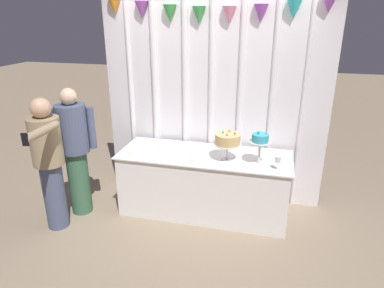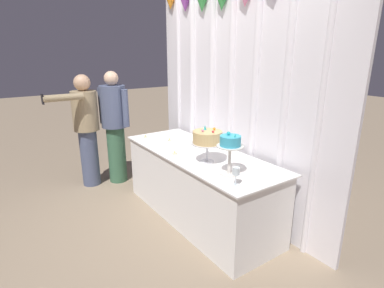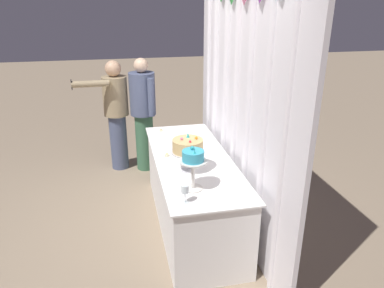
{
  "view_description": "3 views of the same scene",
  "coord_description": "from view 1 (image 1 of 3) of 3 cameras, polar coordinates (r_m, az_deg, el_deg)",
  "views": [
    {
      "loc": [
        0.77,
        -3.6,
        2.35
      ],
      "look_at": [
        -0.16,
        0.13,
        0.88
      ],
      "focal_mm": 32.03,
      "sensor_mm": 36.0,
      "label": 1
    },
    {
      "loc": [
        2.52,
        -1.72,
        1.83
      ],
      "look_at": [
        -0.11,
        0.09,
        0.85
      ],
      "focal_mm": 28.39,
      "sensor_mm": 36.0,
      "label": 2
    },
    {
      "loc": [
        3.33,
        -0.6,
        2.3
      ],
      "look_at": [
        -0.13,
        0.13,
        0.87
      ],
      "focal_mm": 34.02,
      "sensor_mm": 36.0,
      "label": 3
    }
  ],
  "objects": [
    {
      "name": "cake_display_nearleft",
      "position": [
        3.87,
        5.94,
        0.69
      ],
      "size": [
        0.32,
        0.32,
        0.36
      ],
      "color": "silver",
      "rests_on": "cake_table"
    },
    {
      "name": "cake_table",
      "position": [
        4.26,
        2.03,
        -6.55
      ],
      "size": [
        2.06,
        0.76,
        0.78
      ],
      "color": "white",
      "rests_on": "ground_plane"
    },
    {
      "name": "wine_glass",
      "position": [
        3.76,
        14.11,
        -2.6
      ],
      "size": [
        0.06,
        0.06,
        0.16
      ],
      "color": "silver",
      "rests_on": "cake_table"
    },
    {
      "name": "cake_display_nearright",
      "position": [
        3.81,
        11.27,
        0.46
      ],
      "size": [
        0.24,
        0.24,
        0.39
      ],
      "color": "silver",
      "rests_on": "cake_table"
    },
    {
      "name": "guest_man_dark_suit",
      "position": [
        4.08,
        -22.78,
        -2.47
      ],
      "size": [
        0.49,
        0.74,
        1.54
      ],
      "color": "#4C5675",
      "rests_on": "ground_plane"
    },
    {
      "name": "draped_curtain",
      "position": [
        4.33,
        3.23,
        9.16
      ],
      "size": [
        2.84,
        0.16,
        2.77
      ],
      "color": "white",
      "rests_on": "ground_plane"
    },
    {
      "name": "tealight_near_right",
      "position": [
        3.89,
        0.02,
        -2.81
      ],
      "size": [
        0.05,
        0.05,
        0.04
      ],
      "color": "beige",
      "rests_on": "cake_table"
    },
    {
      "name": "ground_plane",
      "position": [
        4.37,
        1.69,
        -11.67
      ],
      "size": [
        24.0,
        24.0,
        0.0
      ],
      "primitive_type": "plane",
      "color": "gray"
    },
    {
      "name": "tealight_far_left",
      "position": [
        4.16,
        -10.27,
        -1.54
      ],
      "size": [
        0.04,
        0.04,
        0.03
      ],
      "color": "beige",
      "rests_on": "cake_table"
    },
    {
      "name": "guest_man_pink_jacket",
      "position": [
        4.3,
        -18.92,
        -0.64
      ],
      "size": [
        0.47,
        0.47,
        1.58
      ],
      "color": "#3D6B4C",
      "rests_on": "ground_plane"
    },
    {
      "name": "tealight_near_left",
      "position": [
        4.2,
        -5.46,
        -1.07
      ],
      "size": [
        0.04,
        0.04,
        0.03
      ],
      "color": "beige",
      "rests_on": "cake_table"
    }
  ]
}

